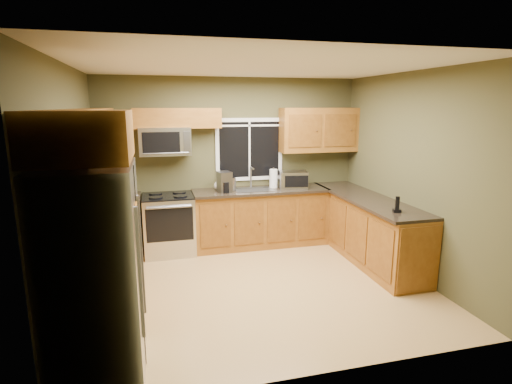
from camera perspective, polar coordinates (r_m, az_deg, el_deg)
name	(u,v)px	position (r m, az deg, el deg)	size (l,w,h in m)	color
floor	(259,285)	(5.25, 0.42, -13.19)	(4.20, 4.20, 0.00)	tan
ceiling	(259,66)	(4.76, 0.47, 17.60)	(4.20, 4.20, 0.00)	white
back_wall	(231,162)	(6.56, -3.54, 4.28)	(4.20, 4.20, 0.00)	#454326
front_wall	(317,224)	(3.17, 8.73, -4.49)	(4.20, 4.20, 0.00)	#454326
left_wall	(72,191)	(4.76, -24.81, 0.15)	(3.60, 3.60, 0.00)	#454326
right_wall	(411,175)	(5.72, 21.26, 2.30)	(3.60, 3.60, 0.00)	#454326
window	(249,149)	(6.58, -0.95, 6.11)	(1.12, 0.03, 1.02)	white
base_cabinets_left	(112,252)	(5.41, -19.91, -8.02)	(0.60, 2.65, 0.90)	brown
countertop_left	(111,216)	(5.27, -20.01, -3.20)	(0.65, 2.65, 0.04)	black
base_cabinets_back	(260,218)	(6.55, 0.63, -3.76)	(2.17, 0.60, 0.90)	brown
countertop_back	(261,190)	(6.41, 0.70, 0.22)	(2.17, 0.65, 0.04)	black
base_cabinets_peninsula	(366,229)	(6.21, 15.46, -5.12)	(0.60, 2.52, 0.90)	brown
countertop_peninsula	(366,198)	(6.09, 15.47, -0.89)	(0.65, 2.50, 0.04)	black
upper_cabinets_left	(91,140)	(5.13, -22.57, 6.90)	(0.33, 2.65, 0.72)	brown
upper_cabinets_back_left	(177,118)	(6.24, -11.16, 10.31)	(1.30, 0.33, 0.30)	brown
upper_cabinets_back_right	(319,130)	(6.78, 8.95, 8.74)	(1.30, 0.33, 0.72)	brown
upper_cabinet_over_fridge	(81,136)	(3.34, -23.68, 7.38)	(0.72, 0.90, 0.38)	brown
refrigerator	(94,274)	(3.60, -22.11, -10.82)	(0.74, 0.90, 1.80)	#B7B7BC
range	(169,224)	(6.32, -12.29, -4.48)	(0.76, 0.69, 0.94)	#B7B7BC
microwave	(165,141)	(6.22, -12.87, 7.08)	(0.76, 0.41, 0.42)	#B7B7BC
sink	(254,189)	(6.40, -0.34, 0.48)	(0.60, 0.42, 0.36)	slate
toaster_oven	(293,180)	(6.51, 5.31, 1.77)	(0.49, 0.41, 0.28)	#B7B7BC
coffee_maker	(225,183)	(6.20, -4.51, 1.35)	(0.23, 0.28, 0.32)	slate
kettle	(232,183)	(6.34, -3.49, 1.25)	(0.17, 0.17, 0.24)	#B7B7BC
paper_towel_roll	(273,178)	(6.52, 2.51, 1.95)	(0.15, 0.15, 0.33)	white
soap_bottle_a	(226,182)	(6.30, -4.36, 1.39)	(0.10, 0.10, 0.27)	orange
soap_bottle_c	(218,184)	(6.39, -5.40, 1.17)	(0.15, 0.15, 0.19)	white
cordless_phone	(397,207)	(5.33, 19.51, -2.09)	(0.12, 0.12, 0.20)	black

